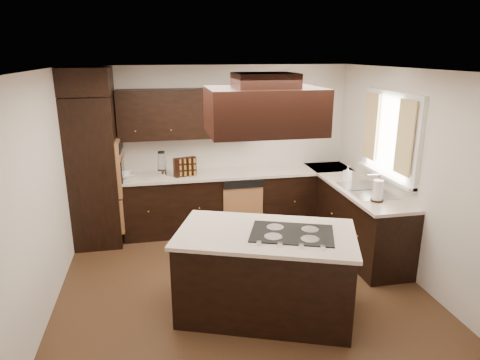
{
  "coord_description": "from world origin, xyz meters",
  "views": [
    {
      "loc": [
        -0.9,
        -4.4,
        2.68
      ],
      "look_at": [
        0.1,
        0.6,
        1.15
      ],
      "focal_mm": 32.0,
      "sensor_mm": 36.0,
      "label": 1
    }
  ],
  "objects_px": {
    "range_hood": "(264,111)",
    "spice_rack": "(185,167)",
    "oven_column": "(95,172)",
    "island": "(265,274)"
  },
  "relations": [
    {
      "from": "range_hood",
      "to": "spice_rack",
      "type": "xyz_separation_m",
      "value": [
        -0.6,
        2.27,
        -1.1
      ]
    },
    {
      "from": "spice_rack",
      "to": "oven_column",
      "type": "bearing_deg",
      "value": 162.93
    },
    {
      "from": "oven_column",
      "to": "island",
      "type": "height_order",
      "value": "oven_column"
    },
    {
      "from": "island",
      "to": "spice_rack",
      "type": "distance_m",
      "value": 2.41
    },
    {
      "from": "spice_rack",
      "to": "island",
      "type": "bearing_deg",
      "value": -91.39
    },
    {
      "from": "oven_column",
      "to": "spice_rack",
      "type": "relative_size",
      "value": 6.33
    },
    {
      "from": "range_hood",
      "to": "spice_rack",
      "type": "height_order",
      "value": "range_hood"
    },
    {
      "from": "island",
      "to": "range_hood",
      "type": "bearing_deg",
      "value": -124.61
    },
    {
      "from": "range_hood",
      "to": "spice_rack",
      "type": "relative_size",
      "value": 3.13
    },
    {
      "from": "range_hood",
      "to": "island",
      "type": "bearing_deg",
      "value": 35.06
    }
  ]
}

